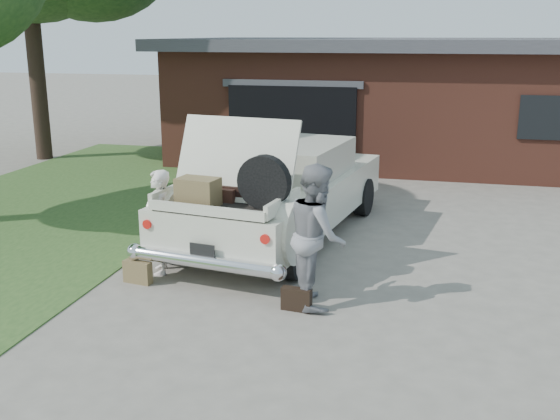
# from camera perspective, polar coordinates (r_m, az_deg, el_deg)

# --- Properties ---
(ground) EXTENTS (90.00, 90.00, 0.00)m
(ground) POSITION_cam_1_polar(r_m,az_deg,el_deg) (8.78, -0.94, -7.95)
(ground) COLOR gray
(ground) RESTS_ON ground
(grass_strip) EXTENTS (6.00, 16.00, 0.02)m
(grass_strip) POSITION_cam_1_polar(r_m,az_deg,el_deg) (13.62, -20.53, -0.43)
(grass_strip) COLOR #2D4C1E
(grass_strip) RESTS_ON ground
(house) EXTENTS (12.80, 7.80, 3.30)m
(house) POSITION_cam_1_polar(r_m,az_deg,el_deg) (19.39, 10.63, 9.65)
(house) COLOR brown
(house) RESTS_ON ground
(sedan) EXTENTS (2.99, 5.91, 2.25)m
(sedan) POSITION_cam_1_polar(r_m,az_deg,el_deg) (11.26, 0.02, 1.73)
(sedan) COLOR beige
(sedan) RESTS_ON ground
(woman_left) EXTENTS (0.57, 0.67, 1.55)m
(woman_left) POSITION_cam_1_polar(r_m,az_deg,el_deg) (9.71, -10.48, -1.06)
(woman_left) COLOR white
(woman_left) RESTS_ON ground
(woman_right) EXTENTS (0.96, 1.08, 1.87)m
(woman_right) POSITION_cam_1_polar(r_m,az_deg,el_deg) (8.43, 3.24, -2.20)
(woman_right) COLOR gray
(woman_right) RESTS_ON ground
(suitcase_left) EXTENTS (0.44, 0.20, 0.32)m
(suitcase_left) POSITION_cam_1_polar(r_m,az_deg,el_deg) (9.55, -12.29, -5.31)
(suitcase_left) COLOR olive
(suitcase_left) RESTS_ON ground
(suitcase_right) EXTENTS (0.40, 0.17, 0.30)m
(suitcase_right) POSITION_cam_1_polar(r_m,az_deg,el_deg) (8.45, 1.44, -7.78)
(suitcase_right) COLOR black
(suitcase_right) RESTS_ON ground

